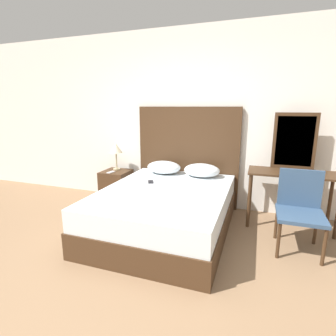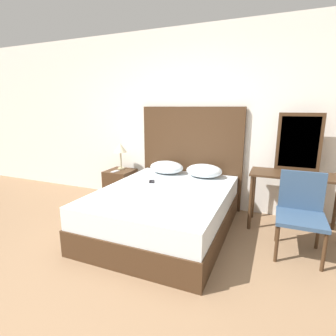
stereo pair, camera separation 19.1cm
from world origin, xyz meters
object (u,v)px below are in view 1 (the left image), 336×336
(bed, at_px, (165,210))
(vanity_desk, at_px, (292,181))
(phone_on_bed, at_px, (151,182))
(phone_on_nightstand, at_px, (111,172))
(table_lamp, at_px, (116,149))
(chair, at_px, (300,206))
(nightstand, at_px, (116,186))

(bed, bearing_deg, vanity_desk, 23.87)
(phone_on_bed, relative_size, phone_on_nightstand, 1.04)
(table_lamp, bearing_deg, vanity_desk, -3.71)
(phone_on_nightstand, xyz_separation_m, chair, (2.69, -0.52, -0.04))
(vanity_desk, bearing_deg, nightstand, 178.18)
(phone_on_nightstand, distance_m, vanity_desk, 2.65)
(bed, height_order, phone_on_nightstand, bed)
(nightstand, bearing_deg, chair, -13.27)
(bed, distance_m, nightstand, 1.36)
(bed, relative_size, nightstand, 3.81)
(table_lamp, distance_m, phone_on_nightstand, 0.40)
(vanity_desk, bearing_deg, bed, -156.13)
(nightstand, distance_m, phone_on_nightstand, 0.29)
(table_lamp, bearing_deg, bed, -35.47)
(nightstand, height_order, chair, chair)
(phone_on_nightstand, bearing_deg, chair, -10.90)
(nightstand, bearing_deg, phone_on_nightstand, -101.07)
(bed, distance_m, phone_on_bed, 0.47)
(phone_on_bed, distance_m, nightstand, 1.03)
(phone_on_bed, relative_size, nightstand, 0.32)
(phone_on_bed, bearing_deg, table_lamp, 145.53)
(phone_on_nightstand, bearing_deg, bed, -28.60)
(bed, relative_size, phone_on_nightstand, 12.48)
(bed, relative_size, table_lamp, 4.51)
(bed, xyz_separation_m, phone_on_bed, (-0.30, 0.23, 0.28))
(chair, bearing_deg, nightstand, 166.73)
(table_lamp, height_order, chair, table_lamp)
(phone_on_bed, xyz_separation_m, phone_on_nightstand, (-0.86, 0.40, -0.03))
(nightstand, height_order, table_lamp, table_lamp)
(table_lamp, height_order, phone_on_nightstand, table_lamp)
(vanity_desk, bearing_deg, table_lamp, 176.29)
(vanity_desk, bearing_deg, phone_on_nightstand, -179.40)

